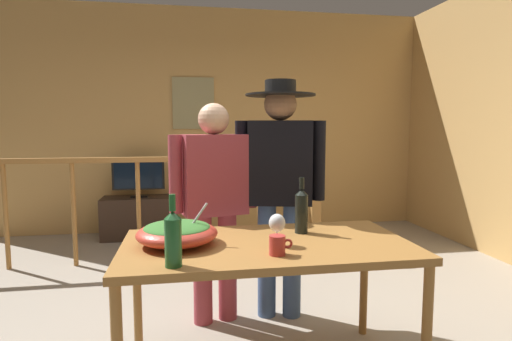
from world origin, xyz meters
TOP-DOWN VIEW (x-y plane):
  - ground_plane at (0.00, 0.00)m, footprint 7.66×7.66m
  - back_wall at (0.00, 2.95)m, footprint 5.77×0.10m
  - framed_picture at (-0.22, 2.89)m, footprint 0.53×0.03m
  - stair_railing at (-0.26, 1.61)m, footprint 3.76×0.10m
  - tv_console at (-0.90, 2.60)m, footprint 0.90×0.40m
  - flat_screen_tv at (-0.90, 2.56)m, footprint 0.62×0.12m
  - serving_table at (0.10, -0.48)m, footprint 1.52×0.80m
  - salad_bowl at (-0.37, -0.45)m, footprint 0.42×0.42m
  - wine_glass at (0.14, -0.54)m, footprint 0.09×0.09m
  - wine_bottle_green at (-0.38, -0.79)m, footprint 0.08×0.08m
  - wine_bottle_dark at (0.33, -0.32)m, footprint 0.08×0.08m
  - mug_red at (0.11, -0.70)m, footprint 0.11×0.08m
  - person_standing_left at (-0.13, 0.22)m, footprint 0.61×0.31m
  - person_standing_right at (0.33, 0.22)m, footprint 0.62×0.48m

SIDE VIEW (x-z plane):
  - ground_plane at x=0.00m, z-range 0.00..0.00m
  - tv_console at x=-0.90m, z-range 0.00..0.50m
  - serving_table at x=0.10m, z-range 0.31..1.06m
  - stair_railing at x=-0.26m, z-range 0.15..1.26m
  - flat_screen_tv at x=-0.90m, z-range 0.54..1.01m
  - mug_red at x=0.11m, z-range 0.75..0.85m
  - salad_bowl at x=-0.37m, z-range 0.71..0.93m
  - wine_glass at x=0.14m, z-range 0.78..0.94m
  - wine_bottle_green at x=-0.38m, z-range 0.72..1.04m
  - wine_bottle_dark at x=0.33m, z-range 0.72..1.05m
  - person_standing_left at x=-0.13m, z-range 0.14..1.66m
  - person_standing_right at x=0.33m, z-range 0.17..1.85m
  - back_wall at x=0.00m, z-range 0.00..2.89m
  - framed_picture at x=-0.22m, z-range 1.33..2.00m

